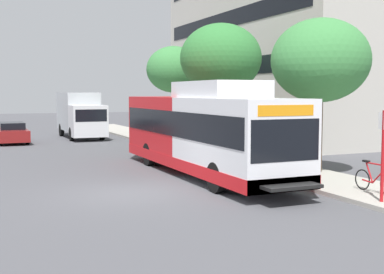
{
  "coord_description": "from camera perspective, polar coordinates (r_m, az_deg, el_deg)",
  "views": [
    {
      "loc": [
        -4.63,
        -15.61,
        3.23
      ],
      "look_at": [
        2.88,
        1.61,
        1.6
      ],
      "focal_mm": 47.76,
      "sensor_mm": 36.0,
      "label": 1
    }
  ],
  "objects": [
    {
      "name": "bicycle_parked",
      "position": [
        16.79,
        19.77,
        -4.48
      ],
      "size": [
        0.52,
        1.76,
        1.02
      ],
      "color": "black",
      "rests_on": "sidewalk_curb"
    },
    {
      "name": "lattice_comm_tower",
      "position": [
        55.81,
        1.5,
        11.42
      ],
      "size": [
        1.1,
        1.1,
        28.63
      ],
      "color": "#B7B7BC",
      "rests_on": "ground"
    },
    {
      "name": "street_tree_far_block",
      "position": [
        34.12,
        -2.06,
        7.52
      ],
      "size": [
        3.61,
        3.61,
        6.17
      ],
      "color": "#4C3823",
      "rests_on": "sidewalk_curb"
    },
    {
      "name": "street_tree_near_stop",
      "position": [
        20.49,
        14.13,
        8.26
      ],
      "size": [
        3.8,
        3.8,
        5.95
      ],
      "color": "#4C3823",
      "rests_on": "sidewalk_curb"
    },
    {
      "name": "sidewalk_curb",
      "position": [
        24.74,
        4.7,
        -2.4
      ],
      "size": [
        3.0,
        56.0,
        0.14
      ],
      "primitive_type": "cube",
      "color": "#A8A399",
      "rests_on": "ground"
    },
    {
      "name": "box_truck_background",
      "position": [
        37.51,
        -12.38,
        2.57
      ],
      "size": [
        2.32,
        7.01,
        3.25
      ],
      "color": "silver",
      "rests_on": "ground"
    },
    {
      "name": "parked_car_far_lane",
      "position": [
        34.85,
        -19.44,
        0.45
      ],
      "size": [
        1.8,
        4.5,
        1.33
      ],
      "color": "maroon",
      "rests_on": "ground"
    },
    {
      "name": "bus_stop_sign_pole",
      "position": [
        15.36,
        20.56,
        -1.26
      ],
      "size": [
        0.1,
        0.36,
        2.6
      ],
      "color": "red",
      "rests_on": "sidewalk_curb"
    },
    {
      "name": "street_tree_mid_block",
      "position": [
        27.49,
        3.23,
        8.75
      ],
      "size": [
        4.34,
        4.34,
        6.77
      ],
      "color": "#4C3823",
      "rests_on": "sidewalk_curb"
    },
    {
      "name": "transit_bus",
      "position": [
        20.03,
        1.25,
        0.59
      ],
      "size": [
        2.58,
        12.25,
        3.65
      ],
      "color": "white",
      "rests_on": "ground"
    },
    {
      "name": "ground_plane",
      "position": [
        24.27,
        -12.37,
        -2.8
      ],
      "size": [
        120.0,
        120.0,
        0.0
      ],
      "primitive_type": "plane",
      "color": "#4C4C51"
    }
  ]
}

